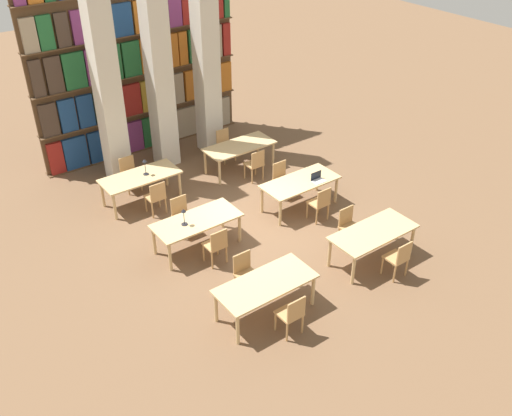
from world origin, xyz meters
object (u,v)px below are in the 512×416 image
(pillar_center, at_px, (157,57))
(reading_table_5, at_px, (239,148))
(desk_lamp_0, at_px, (184,214))
(reading_table_3, at_px, (300,184))
(pillar_left, at_px, (104,68))
(chair_8, at_px, (156,197))
(chair_0, at_px, (292,314))
(reading_table_4, at_px, (140,179))
(chair_11, at_px, (225,144))
(pillar_right, at_px, (206,47))
(chair_6, at_px, (320,203))
(chair_10, at_px, (255,164))
(chair_7, at_px, (282,178))
(reading_table_2, at_px, (197,223))
(chair_5, at_px, (182,214))
(reading_table_0, at_px, (266,286))
(reading_table_1, at_px, (373,235))
(chair_1, at_px, (245,273))
(laptop, at_px, (318,179))
(desk_lamp_1, at_px, (145,164))
(chair_4, at_px, (216,245))
(chair_3, at_px, (349,225))
(chair_9, at_px, (130,173))
(chair_2, at_px, (398,258))

(pillar_center, xyz_separation_m, reading_table_5, (1.40, -1.56, -2.35))
(desk_lamp_0, xyz_separation_m, reading_table_3, (3.17, -0.04, -0.34))
(pillar_left, relative_size, chair_8, 6.78)
(chair_0, bearing_deg, reading_table_4, 91.18)
(pillar_left, relative_size, chair_11, 6.78)
(pillar_left, relative_size, pillar_right, 1.00)
(pillar_center, relative_size, desk_lamp_0, 15.25)
(chair_6, distance_m, chair_10, 2.43)
(chair_6, bearing_deg, chair_7, 90.00)
(reading_table_2, height_order, chair_5, chair_5)
(reading_table_0, xyz_separation_m, chair_6, (2.94, 1.78, -0.17))
(reading_table_2, relative_size, reading_table_5, 1.00)
(reading_table_5, bearing_deg, chair_10, -89.65)
(desk_lamp_0, relative_size, chair_7, 0.44)
(chair_7, xyz_separation_m, reading_table_4, (-3.01, 1.79, 0.17))
(reading_table_0, bearing_deg, desk_lamp_0, 95.67)
(pillar_right, xyz_separation_m, reading_table_1, (-0.05, -6.50, -2.35))
(desk_lamp_0, bearing_deg, chair_8, 82.93)
(chair_6, bearing_deg, reading_table_5, 91.99)
(chair_1, height_order, laptop, laptop)
(reading_table_1, relative_size, reading_table_5, 1.00)
(chair_5, relative_size, desk_lamp_1, 2.11)
(reading_table_3, xyz_separation_m, laptop, (0.35, -0.24, 0.12))
(reading_table_0, relative_size, reading_table_4, 1.00)
(reading_table_1, relative_size, chair_7, 2.17)
(pillar_right, xyz_separation_m, chair_0, (-2.81, -7.20, -2.52))
(chair_4, xyz_separation_m, chair_8, (-0.11, 2.46, 0.00))
(chair_3, bearing_deg, chair_1, -0.29)
(reading_table_5, bearing_deg, pillar_left, 151.27)
(reading_table_1, bearing_deg, chair_10, 89.76)
(reading_table_3, xyz_separation_m, chair_6, (0.02, -0.72, -0.17))
(reading_table_1, relative_size, chair_8, 2.17)
(laptop, xyz_separation_m, chair_9, (-3.30, 3.46, -0.29))
(reading_table_0, bearing_deg, chair_3, 13.96)
(pillar_center, height_order, chair_5, pillar_center)
(chair_5, distance_m, reading_table_4, 1.76)
(chair_11, bearing_deg, chair_7, 92.47)
(chair_2, relative_size, reading_table_2, 0.46)
(chair_8, bearing_deg, chair_6, -40.13)
(chair_6, bearing_deg, chair_11, 91.55)
(chair_6, xyz_separation_m, desk_lamp_1, (-2.86, 3.19, 0.53))
(chair_3, bearing_deg, chair_11, -90.04)
(chair_6, bearing_deg, pillar_left, 122.06)
(reading_table_4, bearing_deg, reading_table_1, -60.10)
(chair_7, height_order, reading_table_5, chair_7)
(pillar_left, bearing_deg, chair_5, -88.45)
(laptop, relative_size, chair_10, 0.36)
(chair_3, xyz_separation_m, desk_lamp_1, (-2.75, 4.27, 0.53))
(chair_2, relative_size, reading_table_4, 0.46)
(chair_5, bearing_deg, reading_table_0, 88.64)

